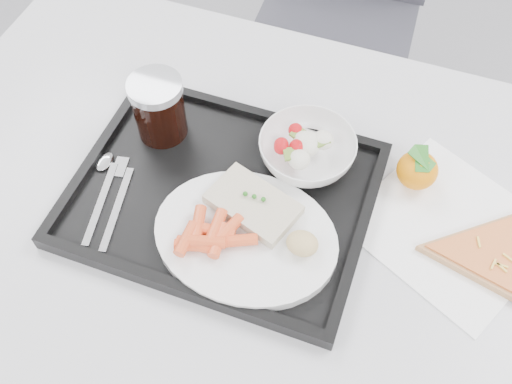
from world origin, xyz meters
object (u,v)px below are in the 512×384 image
at_px(cola_glass, 159,107).
at_px(pizza_slice, 488,255).
at_px(table, 260,228).
at_px(tray, 223,195).
at_px(tangerine, 417,170).
at_px(dinner_plate, 246,237).
at_px(salad_bowl, 307,150).

xyz_separation_m(cola_glass, pizza_slice, (0.54, -0.05, -0.06)).
relative_size(table, pizza_slice, 4.84).
bearing_deg(table, tray, -172.77).
xyz_separation_m(tangerine, pizza_slice, (0.13, -0.10, -0.02)).
height_order(dinner_plate, tangerine, tangerine).
bearing_deg(cola_glass, table, -21.00).
bearing_deg(table, pizza_slice, 4.58).
xyz_separation_m(table, dinner_plate, (0.00, -0.07, 0.09)).
xyz_separation_m(salad_bowl, cola_glass, (-0.24, -0.02, 0.03)).
bearing_deg(tangerine, table, -149.95).
height_order(dinner_plate, pizza_slice, dinner_plate).
relative_size(table, tray, 2.67).
distance_m(tray, cola_glass, 0.17).
bearing_deg(tangerine, cola_glass, -173.52).
distance_m(tangerine, pizza_slice, 0.16).
bearing_deg(tangerine, salad_bowl, -171.91).
height_order(cola_glass, tangerine, cola_glass).
relative_size(table, dinner_plate, 4.44).
distance_m(salad_bowl, tangerine, 0.17).
height_order(table, pizza_slice, pizza_slice).
relative_size(tray, salad_bowl, 2.96).
bearing_deg(cola_glass, dinner_plate, -36.27).
relative_size(salad_bowl, pizza_slice, 0.61).
distance_m(table, cola_glass, 0.25).
height_order(salad_bowl, pizza_slice, salad_bowl).
relative_size(tray, dinner_plate, 1.67).
distance_m(table, salad_bowl, 0.15).
distance_m(cola_glass, tangerine, 0.41).
height_order(table, tangerine, tangerine).
relative_size(tray, cola_glass, 4.17).
bearing_deg(dinner_plate, table, 92.77).
bearing_deg(table, salad_bowl, 66.72).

